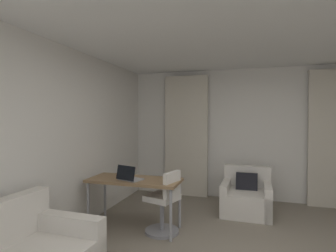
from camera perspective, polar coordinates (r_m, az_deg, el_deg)
name	(u,v)px	position (r m, az deg, el deg)	size (l,w,h in m)	color
wall_window	(255,134)	(5.63, 17.91, -1.67)	(5.12, 0.06, 2.60)	silver
wall_left	(35,145)	(3.57, -26.17, -3.61)	(0.06, 6.12, 2.60)	silver
ceiling	(262,5)	(2.79, 19.27, 22.89)	(5.12, 6.12, 0.06)	white
curtain_left_panel	(186,136)	(5.65, 3.85, -2.09)	(0.90, 0.06, 2.50)	beige
curtain_right_panel	(336,139)	(5.70, 31.90, -2.30)	(0.90, 0.06, 2.50)	beige
armchair	(246,198)	(4.95, 16.20, -14.34)	(0.82, 0.83, 0.76)	silver
desk	(134,183)	(4.05, -7.11, -11.92)	(1.34, 0.57, 0.74)	olive
desk_chair	(164,205)	(3.95, -0.79, -16.41)	(0.50, 0.50, 0.88)	gray
laptop	(129,177)	(3.94, -8.20, -10.62)	(0.38, 0.33, 0.22)	#ADADB2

